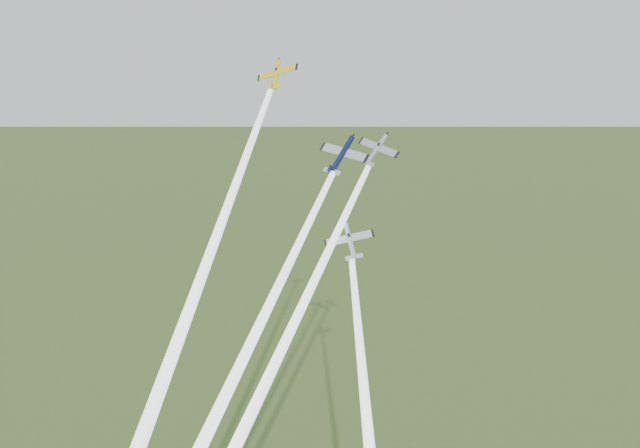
{
  "coord_description": "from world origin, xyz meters",
  "views": [
    {
      "loc": [
        35.95,
        -119.62,
        121.42
      ],
      "look_at": [
        0.0,
        -6.0,
        92.0
      ],
      "focal_mm": 45.0,
      "sensor_mm": 36.0,
      "label": 1
    }
  ],
  "objects_px": {
    "plane_silver_right": "(377,150)",
    "plane_silver_low": "(350,241)",
    "plane_yellow": "(276,74)",
    "plane_navy": "(342,155)"
  },
  "relations": [
    {
      "from": "plane_silver_right",
      "to": "plane_silver_low",
      "type": "xyz_separation_m",
      "value": [
        -1.86,
        -8.13,
        -12.59
      ]
    },
    {
      "from": "plane_yellow",
      "to": "plane_silver_right",
      "type": "relative_size",
      "value": 1.04
    },
    {
      "from": "plane_silver_low",
      "to": "plane_navy",
      "type": "bearing_deg",
      "value": 95.85
    },
    {
      "from": "plane_yellow",
      "to": "plane_navy",
      "type": "bearing_deg",
      "value": -21.19
    },
    {
      "from": "plane_silver_right",
      "to": "plane_silver_low",
      "type": "bearing_deg",
      "value": -82.42
    },
    {
      "from": "plane_yellow",
      "to": "plane_silver_right",
      "type": "distance_m",
      "value": 20.99
    },
    {
      "from": "plane_navy",
      "to": "plane_silver_right",
      "type": "relative_size",
      "value": 1.19
    },
    {
      "from": "plane_silver_right",
      "to": "plane_silver_low",
      "type": "distance_m",
      "value": 15.1
    },
    {
      "from": "plane_yellow",
      "to": "plane_navy",
      "type": "height_order",
      "value": "plane_yellow"
    },
    {
      "from": "plane_yellow",
      "to": "plane_silver_low",
      "type": "xyz_separation_m",
      "value": [
        15.73,
        -11.76,
        -23.44
      ]
    }
  ]
}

